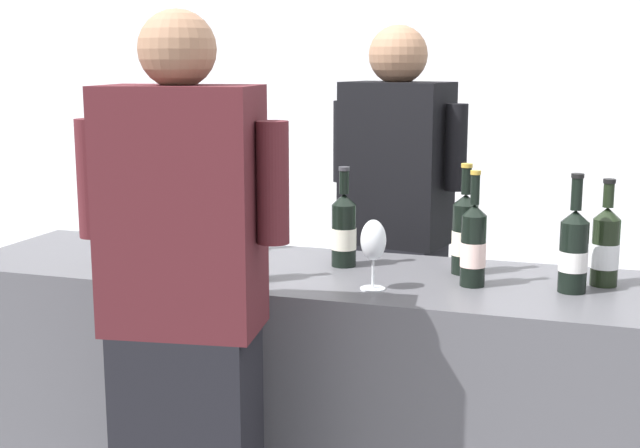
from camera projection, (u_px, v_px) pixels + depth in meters
The scene contains 15 objects.
wall_back at pixel (472, 95), 5.03m from camera, with size 8.00×0.10×2.80m, color white.
counter at pixel (345, 417), 2.78m from camera, with size 2.52×0.64×0.95m, color #4C4C51.
wine_bottle_0 at pixel (185, 215), 2.96m from camera, with size 0.08×0.08×0.35m.
wine_bottle_1 at pixel (574, 250), 2.44m from camera, with size 0.08×0.08×0.34m.
wine_bottle_2 at pixel (465, 234), 2.66m from camera, with size 0.08×0.08×0.34m.
wine_bottle_3 at pixel (344, 230), 2.76m from camera, with size 0.08×0.08×0.32m.
wine_bottle_4 at pixel (473, 245), 2.51m from camera, with size 0.07×0.07×0.34m.
wine_bottle_5 at pixel (121, 228), 2.76m from camera, with size 0.07×0.07×0.32m.
wine_bottle_6 at pixel (605, 247), 2.52m from camera, with size 0.08×0.08×0.31m.
wine_bottle_7 at pixel (221, 220), 2.96m from camera, with size 0.08×0.08×0.33m.
wine_bottle_8 at pixel (253, 245), 2.58m from camera, with size 0.08×0.08×0.31m.
wine_glass at pixel (373, 243), 2.47m from camera, with size 0.07×0.07×0.20m.
ice_bucket at pixel (124, 214), 3.05m from camera, with size 0.21×0.21×0.23m.
person_server at pixel (396, 257), 3.34m from camera, with size 0.54×0.31×1.73m.
person_guest at pixel (187, 359), 2.22m from camera, with size 0.54×0.29×1.72m.
Camera 1 is at (0.73, -2.51, 1.60)m, focal length 48.59 mm.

